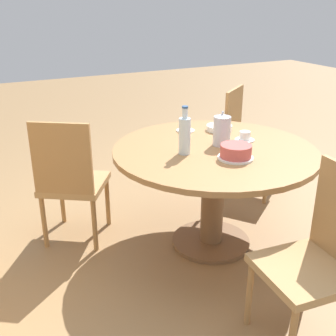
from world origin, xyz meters
TOP-DOWN VIEW (x-y plane):
  - ground_plane at (0.00, 0.00)m, footprint 14.00×14.00m
  - dining_table at (0.00, 0.00)m, footprint 1.35×1.35m
  - chair_a at (0.64, -0.74)m, footprint 0.59×0.59m
  - chair_b at (0.48, 0.85)m, footprint 0.58×0.58m
  - chair_c at (-0.98, 0.02)m, footprint 0.46×0.46m
  - coffee_pot at (0.03, -0.07)m, footprint 0.11×0.11m
  - water_bottle at (-0.00, 0.23)m, footprint 0.07×0.07m
  - cake_main at (-0.22, -0.01)m, footprint 0.22×0.22m
  - cup_a at (0.04, -0.27)m, footprint 0.14×0.14m
  - cup_b at (0.42, -0.01)m, footprint 0.14×0.14m
  - plate_stack at (0.32, -0.24)m, footprint 0.19×0.19m

SIDE VIEW (x-z plane):
  - ground_plane at x=0.00m, z-range 0.00..0.00m
  - chair_a at x=0.64m, z-range 0.02..0.94m
  - chair_b at x=0.48m, z-range 0.02..0.94m
  - chair_c at x=-0.98m, z-range 0.02..0.94m
  - dining_table at x=0.00m, z-range 0.21..0.94m
  - plate_stack at x=0.32m, z-range 0.72..0.76m
  - cup_a at x=0.04m, z-range 0.72..0.78m
  - cup_b at x=0.42m, z-range 0.72..0.78m
  - cake_main at x=-0.22m, z-range 0.72..0.81m
  - coffee_pot at x=0.03m, z-range 0.71..0.95m
  - water_bottle at x=0.00m, z-range 0.70..1.00m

